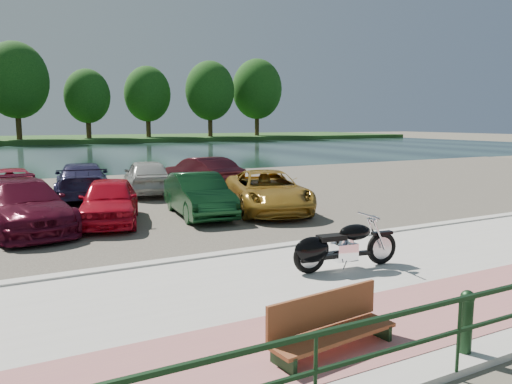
# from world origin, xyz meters

# --- Properties ---
(ground) EXTENTS (200.00, 200.00, 0.00)m
(ground) POSITION_xyz_m (0.00, 0.00, 0.00)
(ground) COLOR #595447
(ground) RESTS_ON ground
(promenade) EXTENTS (60.00, 6.00, 0.10)m
(promenade) POSITION_xyz_m (0.00, -1.00, 0.05)
(promenade) COLOR #B9B6AE
(promenade) RESTS_ON ground
(pink_path) EXTENTS (60.00, 2.00, 0.01)m
(pink_path) POSITION_xyz_m (0.00, -2.50, 0.10)
(pink_path) COLOR #A85F66
(pink_path) RESTS_ON promenade
(kerb) EXTENTS (60.00, 0.30, 0.14)m
(kerb) POSITION_xyz_m (0.00, 2.00, 0.07)
(kerb) COLOR #B9B6AE
(kerb) RESTS_ON ground
(parking_lot) EXTENTS (60.00, 18.00, 0.04)m
(parking_lot) POSITION_xyz_m (0.00, 11.00, 0.02)
(parking_lot) COLOR #47413A
(parking_lot) RESTS_ON ground
(river) EXTENTS (120.00, 40.00, 0.00)m
(river) POSITION_xyz_m (0.00, 40.00, 0.00)
(river) COLOR #172927
(river) RESTS_ON ground
(far_bank) EXTENTS (120.00, 24.00, 0.60)m
(far_bank) POSITION_xyz_m (0.00, 72.00, 0.30)
(far_bank) COLOR #1D4317
(far_bank) RESTS_ON ground
(bollards) EXTENTS (10.68, 0.18, 0.81)m
(bollards) POSITION_xyz_m (-1.67, -3.70, 0.54)
(bollards) COLOR black
(bollards) RESTS_ON promenade
(far_trees) EXTENTS (70.25, 10.68, 12.52)m
(far_trees) POSITION_xyz_m (4.36, 65.79, 7.49)
(far_trees) COLOR #382714
(far_trees) RESTS_ON far_bank
(motorcycle) EXTENTS (2.33, 0.75, 1.05)m
(motorcycle) POSITION_xyz_m (-0.77, -0.11, 0.56)
(motorcycle) COLOR black
(motorcycle) RESTS_ON promenade
(park_bench) EXTENTS (1.84, 0.64, 0.72)m
(park_bench) POSITION_xyz_m (-2.96, -2.83, 0.43)
(park_bench) COLOR brown
(park_bench) RESTS_ON promenade
(car_3) EXTENTS (2.64, 5.02, 1.39)m
(car_3) POSITION_xyz_m (-5.92, 6.92, 0.73)
(car_3) COLOR #4F0B1E
(car_3) RESTS_ON parking_lot
(car_4) EXTENTS (2.57, 4.18, 1.33)m
(car_4) POSITION_xyz_m (-3.66, 6.85, 0.70)
(car_4) COLOR red
(car_4) RESTS_ON parking_lot
(car_5) EXTENTS (1.84, 4.16, 1.33)m
(car_5) POSITION_xyz_m (-0.94, 6.72, 0.70)
(car_5) COLOR #0E3518
(car_5) RESTS_ON parking_lot
(car_6) EXTENTS (3.45, 5.23, 1.34)m
(car_6) POSITION_xyz_m (1.35, 6.42, 0.71)
(car_6) COLOR #A27725
(car_6) RESTS_ON parking_lot
(car_10) EXTENTS (2.31, 4.60, 1.25)m
(car_10) POSITION_xyz_m (-6.06, 12.62, 0.67)
(car_10) COLOR #A71B33
(car_10) RESTS_ON parking_lot
(car_11) EXTENTS (2.65, 5.03, 1.39)m
(car_11) POSITION_xyz_m (-3.56, 12.13, 0.74)
(car_11) COLOR #2A274D
(car_11) RESTS_ON parking_lot
(car_12) EXTENTS (2.39, 4.43, 1.43)m
(car_12) POSITION_xyz_m (-1.03, 12.20, 0.76)
(car_12) COLOR #B9B9B4
(car_12) RESTS_ON parking_lot
(car_13) EXTENTS (2.33, 4.56, 1.43)m
(car_13) POSITION_xyz_m (1.34, 12.12, 0.76)
(car_13) COLOR #441219
(car_13) RESTS_ON parking_lot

